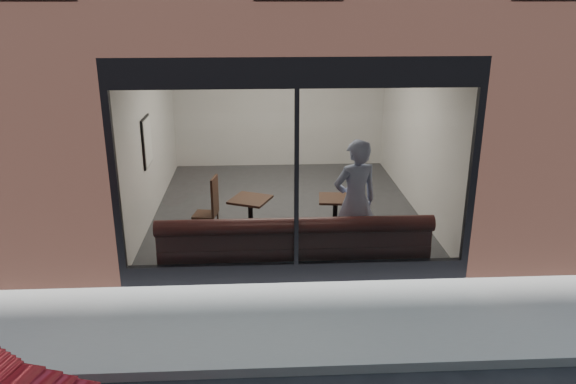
{
  "coord_description": "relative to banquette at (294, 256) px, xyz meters",
  "views": [
    {
      "loc": [
        -0.51,
        -5.2,
        3.92
      ],
      "look_at": [
        -0.1,
        2.4,
        1.26
      ],
      "focal_mm": 35.0,
      "sensor_mm": 36.0,
      "label": 1
    }
  ],
  "objects": [
    {
      "name": "cafe_table_left",
      "position": [
        -0.66,
        1.09,
        0.52
      ],
      "size": [
        0.78,
        0.78,
        0.04
      ],
      "primitive_type": "cube",
      "rotation": [
        0.0,
        0.0,
        -0.42
      ],
      "color": "black",
      "rests_on": "cafe_floor"
    },
    {
      "name": "ground",
      "position": [
        0.0,
        -2.45,
        -0.23
      ],
      "size": [
        120.0,
        120.0,
        0.0
      ],
      "primitive_type": "plane",
      "color": "black",
      "rests_on": "ground"
    },
    {
      "name": "kerb_near",
      "position": [
        0.0,
        -2.5,
        -0.17
      ],
      "size": [
        40.0,
        0.1,
        0.12
      ],
      "primitive_type": "cube",
      "color": "gray",
      "rests_on": "ground"
    },
    {
      "name": "banquette",
      "position": [
        0.0,
        0.0,
        0.0
      ],
      "size": [
        4.0,
        0.55,
        0.45
      ],
      "primitive_type": "cube",
      "color": "#351513",
      "rests_on": "cafe_floor"
    },
    {
      "name": "sidewalk_near",
      "position": [
        0.0,
        -1.45,
        -0.22
      ],
      "size": [
        40.0,
        2.0,
        0.01
      ],
      "primitive_type": "cube",
      "color": "gray",
      "rests_on": "ground"
    },
    {
      "name": "host_building_pier_right",
      "position": [
        3.75,
        5.55,
        1.38
      ],
      "size": [
        2.5,
        12.0,
        3.2
      ],
      "primitive_type": "cube",
      "color": "brown",
      "rests_on": "ground"
    },
    {
      "name": "host_building_backfill",
      "position": [
        0.0,
        8.55,
        1.38
      ],
      "size": [
        5.0,
        6.0,
        3.2
      ],
      "primitive_type": "cube",
      "color": "brown",
      "rests_on": "ground"
    },
    {
      "name": "storefront_glass",
      "position": [
        0.0,
        -0.43,
        1.33
      ],
      "size": [
        4.8,
        0.0,
        4.8
      ],
      "primitive_type": "plane",
      "rotation": [
        1.57,
        0.0,
        0.0
      ],
      "color": "white",
      "rests_on": "storefront_kick"
    },
    {
      "name": "cafe_chair_left",
      "position": [
        -1.48,
        1.73,
        0.01
      ],
      "size": [
        0.46,
        0.46,
        0.04
      ],
      "primitive_type": "cube",
      "rotation": [
        0.0,
        0.0,
        2.97
      ],
      "color": "black",
      "rests_on": "cafe_floor"
    },
    {
      "name": "storefront_kick",
      "position": [
        0.0,
        -0.4,
        -0.08
      ],
      "size": [
        5.0,
        0.1,
        0.3
      ],
      "primitive_type": "cube",
      "color": "black",
      "rests_on": "ground"
    },
    {
      "name": "cafe_wall_back",
      "position": [
        0.0,
        5.54,
        1.37
      ],
      "size": [
        5.0,
        0.0,
        5.0
      ],
      "primitive_type": "plane",
      "rotation": [
        1.57,
        0.0,
        0.0
      ],
      "color": "silver",
      "rests_on": "ground"
    },
    {
      "name": "cafe_wall_left",
      "position": [
        -2.49,
        2.55,
        1.37
      ],
      "size": [
        0.0,
        6.0,
        6.0
      ],
      "primitive_type": "plane",
      "rotation": [
        1.57,
        0.0,
        1.57
      ],
      "color": "silver",
      "rests_on": "ground"
    },
    {
      "name": "storefront_header",
      "position": [
        0.0,
        -0.4,
        2.77
      ],
      "size": [
        5.0,
        0.1,
        0.4
      ],
      "primitive_type": "cube",
      "color": "black",
      "rests_on": "host_building_upper"
    },
    {
      "name": "cafe_table_right",
      "position": [
        0.76,
        1.06,
        0.52
      ],
      "size": [
        0.6,
        0.6,
        0.04
      ],
      "primitive_type": "cube",
      "rotation": [
        0.0,
        0.0,
        -0.11
      ],
      "color": "black",
      "rests_on": "cafe_floor"
    },
    {
      "name": "wall_poster",
      "position": [
        -2.45,
        2.03,
        1.29
      ],
      "size": [
        0.02,
        0.61,
        0.81
      ],
      "primitive_type": "cube",
      "color": "white",
      "rests_on": "cafe_wall_left"
    },
    {
      "name": "host_building_pier_left",
      "position": [
        -3.75,
        5.55,
        1.38
      ],
      "size": [
        2.5,
        12.0,
        3.2
      ],
      "primitive_type": "cube",
      "color": "brown",
      "rests_on": "ground"
    },
    {
      "name": "cafe_wall_right",
      "position": [
        2.49,
        2.55,
        1.37
      ],
      "size": [
        0.0,
        6.0,
        6.0
      ],
      "primitive_type": "plane",
      "rotation": [
        1.57,
        0.0,
        -1.57
      ],
      "color": "silver",
      "rests_on": "ground"
    },
    {
      "name": "cafe_floor",
      "position": [
        0.0,
        2.55,
        -0.21
      ],
      "size": [
        6.0,
        6.0,
        0.0
      ],
      "primitive_type": "plane",
      "color": "#2D2D30",
      "rests_on": "ground"
    },
    {
      "name": "person",
      "position": [
        0.94,
        0.27,
        0.75
      ],
      "size": [
        0.81,
        0.65,
        1.95
      ],
      "primitive_type": "imported",
      "rotation": [
        0.0,
        0.0,
        3.43
      ],
      "color": "#9AA6CF",
      "rests_on": "cafe_floor"
    },
    {
      "name": "cafe_ceiling",
      "position": [
        0.0,
        2.55,
        2.97
      ],
      "size": [
        6.0,
        6.0,
        0.0
      ],
      "primitive_type": "plane",
      "rotation": [
        3.14,
        0.0,
        0.0
      ],
      "color": "white",
      "rests_on": "host_building_upper"
    },
    {
      "name": "storefront_mullion",
      "position": [
        0.0,
        -0.4,
        1.32
      ],
      "size": [
        0.06,
        0.1,
        2.5
      ],
      "primitive_type": "cube",
      "color": "black",
      "rests_on": "storefront_kick"
    }
  ]
}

